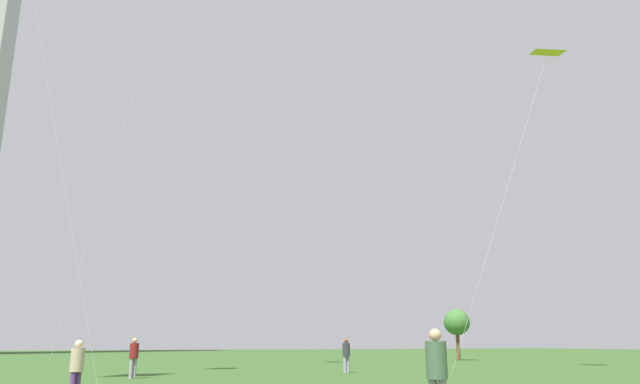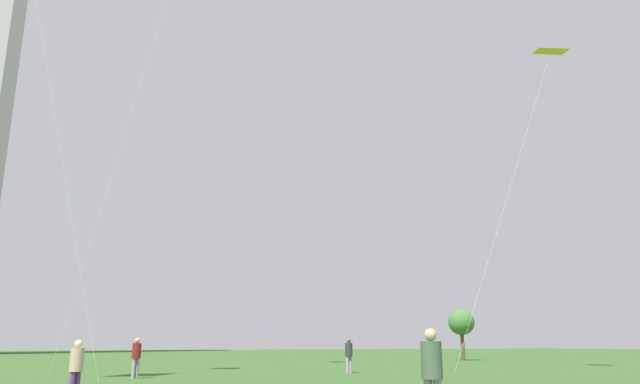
{
  "view_description": "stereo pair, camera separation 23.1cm",
  "coord_description": "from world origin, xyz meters",
  "px_view_note": "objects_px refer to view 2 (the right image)",
  "views": [
    {
      "loc": [
        -12.08,
        -11.86,
        1.58
      ],
      "look_at": [
        -2.88,
        7.2,
        6.99
      ],
      "focal_mm": 33.31,
      "sensor_mm": 36.0,
      "label": 1
    },
    {
      "loc": [
        -11.87,
        -11.96,
        1.58
      ],
      "look_at": [
        -2.88,
        7.2,
        6.99
      ],
      "focal_mm": 33.31,
      "sensor_mm": 36.0,
      "label": 2
    }
  ],
  "objects_px": {
    "person_standing_2": "(349,353)",
    "kite_flying_3": "(550,52)",
    "person_standing_1": "(432,370)",
    "person_standing_0": "(136,355)",
    "park_tree_0": "(461,323)",
    "person_standing_3": "(76,366)"
  },
  "relations": [
    {
      "from": "person_standing_1",
      "to": "person_standing_2",
      "type": "distance_m",
      "value": 22.03
    },
    {
      "from": "person_standing_1",
      "to": "person_standing_3",
      "type": "relative_size",
      "value": 1.11
    },
    {
      "from": "person_standing_2",
      "to": "kite_flying_3",
      "type": "relative_size",
      "value": 0.09
    },
    {
      "from": "person_standing_2",
      "to": "kite_flying_3",
      "type": "distance_m",
      "value": 22.86
    },
    {
      "from": "kite_flying_3",
      "to": "park_tree_0",
      "type": "xyz_separation_m",
      "value": [
        9.05,
        22.06,
        -16.2
      ]
    },
    {
      "from": "person_standing_2",
      "to": "person_standing_3",
      "type": "xyz_separation_m",
      "value": [
        -14.78,
        -11.66,
        -0.1
      ]
    },
    {
      "from": "person_standing_3",
      "to": "park_tree_0",
      "type": "xyz_separation_m",
      "value": [
        36.04,
        28.61,
        2.55
      ]
    },
    {
      "from": "person_standing_2",
      "to": "kite_flying_3",
      "type": "xyz_separation_m",
      "value": [
        12.2,
        -5.11,
        18.65
      ]
    },
    {
      "from": "person_standing_3",
      "to": "park_tree_0",
      "type": "height_order",
      "value": "park_tree_0"
    },
    {
      "from": "park_tree_0",
      "to": "person_standing_3",
      "type": "bearing_deg",
      "value": -141.56
    },
    {
      "from": "person_standing_2",
      "to": "park_tree_0",
      "type": "distance_m",
      "value": 27.3
    },
    {
      "from": "person_standing_1",
      "to": "person_standing_0",
      "type": "bearing_deg",
      "value": 146.29
    },
    {
      "from": "kite_flying_3",
      "to": "person_standing_0",
      "type": "bearing_deg",
      "value": 168.91
    },
    {
      "from": "person_standing_3",
      "to": "kite_flying_3",
      "type": "bearing_deg",
      "value": 160.22
    },
    {
      "from": "park_tree_0",
      "to": "person_standing_2",
      "type": "bearing_deg",
      "value": -141.43
    },
    {
      "from": "person_standing_1",
      "to": "person_standing_2",
      "type": "relative_size",
      "value": 1.01
    },
    {
      "from": "kite_flying_3",
      "to": "park_tree_0",
      "type": "distance_m",
      "value": 28.83
    },
    {
      "from": "person_standing_0",
      "to": "person_standing_2",
      "type": "height_order",
      "value": "person_standing_2"
    },
    {
      "from": "person_standing_1",
      "to": "park_tree_0",
      "type": "xyz_separation_m",
      "value": [
        30.08,
        37.14,
        2.44
      ]
    },
    {
      "from": "person_standing_2",
      "to": "kite_flying_3",
      "type": "bearing_deg",
      "value": 161.06
    },
    {
      "from": "person_standing_3",
      "to": "kite_flying_3",
      "type": "height_order",
      "value": "kite_flying_3"
    },
    {
      "from": "person_standing_1",
      "to": "kite_flying_3",
      "type": "height_order",
      "value": "kite_flying_3"
    }
  ]
}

